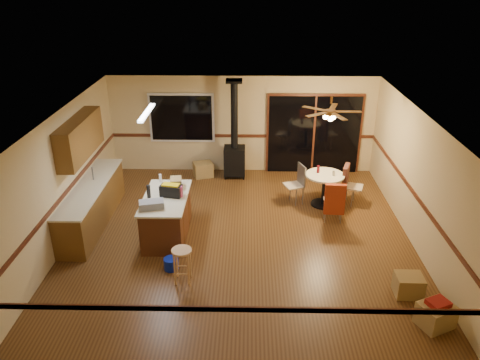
{
  "coord_description": "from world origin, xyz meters",
  "views": [
    {
      "loc": [
        0.17,
        -8.39,
        5.11
      ],
      "look_at": [
        0.0,
        0.3,
        1.15
      ],
      "focal_mm": 35.0,
      "sensor_mm": 36.0,
      "label": 1
    }
  ],
  "objects_px": {
    "box_under_window": "(203,169)",
    "chair_right": "(346,180)",
    "toolbox_grey": "(151,205)",
    "toolbox_black": "(171,191)",
    "box_corner_b": "(408,285)",
    "kitchen_island": "(167,216)",
    "dining_table": "(324,184)",
    "chair_left": "(298,179)",
    "wood_stove": "(234,151)",
    "bar_stool": "(182,265)",
    "box_corner_a": "(436,315)",
    "chair_near": "(335,199)",
    "blue_bucket": "(171,264)"
  },
  "relations": [
    {
      "from": "blue_bucket",
      "to": "box_corner_a",
      "type": "bearing_deg",
      "value": -17.99
    },
    {
      "from": "box_corner_b",
      "to": "wood_stove",
      "type": "bearing_deg",
      "value": 122.5
    },
    {
      "from": "toolbox_grey",
      "to": "chair_left",
      "type": "distance_m",
      "value": 3.68
    },
    {
      "from": "bar_stool",
      "to": "box_corner_a",
      "type": "distance_m",
      "value": 4.22
    },
    {
      "from": "kitchen_island",
      "to": "dining_table",
      "type": "relative_size",
      "value": 1.88
    },
    {
      "from": "blue_bucket",
      "to": "chair_right",
      "type": "xyz_separation_m",
      "value": [
        3.71,
        2.76,
        0.48
      ]
    },
    {
      "from": "box_under_window",
      "to": "chair_right",
      "type": "bearing_deg",
      "value": -22.98
    },
    {
      "from": "wood_stove",
      "to": "box_corner_b",
      "type": "distance_m",
      "value": 5.82
    },
    {
      "from": "bar_stool",
      "to": "dining_table",
      "type": "height_order",
      "value": "dining_table"
    },
    {
      "from": "toolbox_grey",
      "to": "box_corner_a",
      "type": "height_order",
      "value": "toolbox_grey"
    },
    {
      "from": "toolbox_grey",
      "to": "box_under_window",
      "type": "relative_size",
      "value": 0.96
    },
    {
      "from": "toolbox_grey",
      "to": "box_corner_a",
      "type": "bearing_deg",
      "value": -23.9
    },
    {
      "from": "toolbox_grey",
      "to": "chair_left",
      "type": "bearing_deg",
      "value": 34.55
    },
    {
      "from": "wood_stove",
      "to": "toolbox_grey",
      "type": "xyz_separation_m",
      "value": [
        -1.48,
        -3.53,
        0.24
      ]
    },
    {
      "from": "toolbox_black",
      "to": "chair_right",
      "type": "relative_size",
      "value": 0.61
    },
    {
      "from": "wood_stove",
      "to": "blue_bucket",
      "type": "distance_m",
      "value": 4.41
    },
    {
      "from": "kitchen_island",
      "to": "bar_stool",
      "type": "xyz_separation_m",
      "value": [
        0.52,
        -1.54,
        -0.13
      ]
    },
    {
      "from": "box_corner_b",
      "to": "chair_right",
      "type": "bearing_deg",
      "value": 97.59
    },
    {
      "from": "toolbox_grey",
      "to": "toolbox_black",
      "type": "bearing_deg",
      "value": 60.43
    },
    {
      "from": "toolbox_black",
      "to": "chair_near",
      "type": "distance_m",
      "value": 3.47
    },
    {
      "from": "kitchen_island",
      "to": "chair_right",
      "type": "distance_m",
      "value": 4.26
    },
    {
      "from": "bar_stool",
      "to": "box_corner_b",
      "type": "xyz_separation_m",
      "value": [
        3.89,
        -0.3,
        -0.14
      ]
    },
    {
      "from": "kitchen_island",
      "to": "box_corner_a",
      "type": "relative_size",
      "value": 3.33
    },
    {
      "from": "bar_stool",
      "to": "box_corner_a",
      "type": "xyz_separation_m",
      "value": [
        4.08,
        -1.06,
        -0.13
      ]
    },
    {
      "from": "kitchen_island",
      "to": "wood_stove",
      "type": "distance_m",
      "value": 3.33
    },
    {
      "from": "wood_stove",
      "to": "box_corner_a",
      "type": "bearing_deg",
      "value": -59.71
    },
    {
      "from": "dining_table",
      "to": "blue_bucket",
      "type": "bearing_deg",
      "value": -140.21
    },
    {
      "from": "dining_table",
      "to": "box_corner_b",
      "type": "height_order",
      "value": "dining_table"
    },
    {
      "from": "kitchen_island",
      "to": "dining_table",
      "type": "xyz_separation_m",
      "value": [
        3.43,
        1.46,
        0.08
      ]
    },
    {
      "from": "bar_stool",
      "to": "chair_right",
      "type": "bearing_deg",
      "value": 42.11
    },
    {
      "from": "chair_right",
      "to": "box_corner_a",
      "type": "bearing_deg",
      "value": -81.27
    },
    {
      "from": "dining_table",
      "to": "chair_left",
      "type": "relative_size",
      "value": 1.73
    },
    {
      "from": "chair_left",
      "to": "chair_near",
      "type": "bearing_deg",
      "value": -55.88
    },
    {
      "from": "toolbox_grey",
      "to": "toolbox_black",
      "type": "xyz_separation_m",
      "value": [
        0.3,
        0.53,
        0.04
      ]
    },
    {
      "from": "kitchen_island",
      "to": "chair_right",
      "type": "bearing_deg",
      "value": 21.62
    },
    {
      "from": "dining_table",
      "to": "box_corner_b",
      "type": "relative_size",
      "value": 1.96
    },
    {
      "from": "bar_stool",
      "to": "chair_near",
      "type": "distance_m",
      "value": 3.68
    },
    {
      "from": "toolbox_black",
      "to": "toolbox_grey",
      "type": "bearing_deg",
      "value": -119.57
    },
    {
      "from": "chair_left",
      "to": "box_corner_b",
      "type": "relative_size",
      "value": 1.13
    },
    {
      "from": "kitchen_island",
      "to": "box_corner_a",
      "type": "height_order",
      "value": "kitchen_island"
    },
    {
      "from": "bar_stool",
      "to": "box_corner_a",
      "type": "bearing_deg",
      "value": -14.58
    },
    {
      "from": "chair_left",
      "to": "box_corner_b",
      "type": "xyz_separation_m",
      "value": [
        1.58,
        -3.43,
        -0.4
      ]
    },
    {
      "from": "bar_stool",
      "to": "chair_near",
      "type": "height_order",
      "value": "chair_near"
    },
    {
      "from": "box_corner_b",
      "to": "kitchen_island",
      "type": "bearing_deg",
      "value": 157.39
    },
    {
      "from": "bar_stool",
      "to": "dining_table",
      "type": "relative_size",
      "value": 0.73
    },
    {
      "from": "toolbox_grey",
      "to": "wood_stove",
      "type": "bearing_deg",
      "value": 67.23
    },
    {
      "from": "wood_stove",
      "to": "box_corner_a",
      "type": "xyz_separation_m",
      "value": [
        3.3,
        -5.65,
        -0.54
      ]
    },
    {
      "from": "toolbox_black",
      "to": "box_corner_a",
      "type": "xyz_separation_m",
      "value": [
        4.48,
        -2.65,
        -0.83
      ]
    },
    {
      "from": "toolbox_black",
      "to": "chair_near",
      "type": "relative_size",
      "value": 0.61
    },
    {
      "from": "toolbox_grey",
      "to": "box_corner_b",
      "type": "relative_size",
      "value": 1.02
    }
  ]
}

